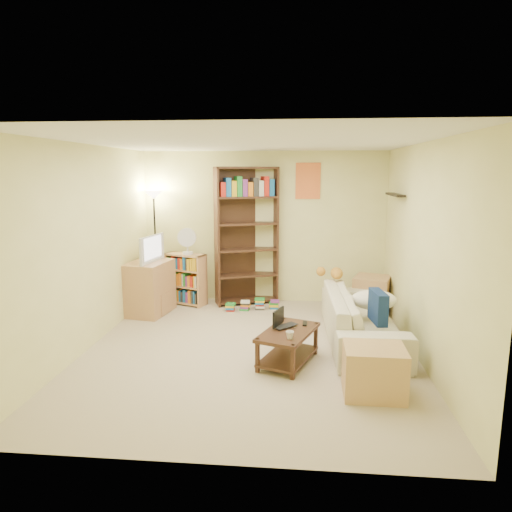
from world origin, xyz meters
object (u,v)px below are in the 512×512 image
(end_cabinet, at_px, (374,371))
(desk_fan, at_px, (187,240))
(short_bookshelf, at_px, (186,279))
(tall_bookshelf, at_px, (246,233))
(mug, at_px, (290,335))
(side_table, at_px, (372,295))
(floor_lamp, at_px, (154,213))
(television, at_px, (148,249))
(sofa, at_px, (361,318))
(tv_stand, at_px, (149,288))
(laptop, at_px, (288,327))
(tabby_cat, at_px, (334,273))
(coffee_table, at_px, (288,343))

(end_cabinet, bearing_deg, desk_fan, 131.60)
(short_bookshelf, bearing_deg, end_cabinet, -27.24)
(tall_bookshelf, height_order, end_cabinet, tall_bookshelf)
(mug, distance_m, tall_bookshelf, 2.86)
(tall_bookshelf, xyz_separation_m, side_table, (1.99, -0.41, -0.89))
(side_table, height_order, end_cabinet, side_table)
(short_bookshelf, distance_m, floor_lamp, 1.21)
(mug, height_order, floor_lamp, floor_lamp)
(television, bearing_deg, desk_fan, -35.06)
(mug, bearing_deg, sofa, 48.80)
(television, xyz_separation_m, floor_lamp, (-0.10, 0.70, 0.47))
(tv_stand, relative_size, tall_bookshelf, 0.36)
(laptop, distance_m, end_cabinet, 1.15)
(sofa, height_order, side_table, sofa)
(short_bookshelf, xyz_separation_m, floor_lamp, (-0.54, 0.16, 1.07))
(tv_stand, xyz_separation_m, end_cabinet, (3.03, -2.37, -0.16))
(laptop, height_order, short_bookshelf, short_bookshelf)
(tv_stand, distance_m, television, 0.61)
(laptop, xyz_separation_m, side_table, (1.24, 1.90, -0.11))
(tabby_cat, distance_m, floor_lamp, 3.10)
(tv_stand, bearing_deg, laptop, -26.71)
(floor_lamp, bearing_deg, mug, -48.96)
(tabby_cat, xyz_separation_m, short_bookshelf, (-2.36, 0.63, -0.29))
(tv_stand, xyz_separation_m, floor_lamp, (-0.10, 0.70, 1.08))
(sofa, relative_size, short_bookshelf, 2.58)
(sofa, xyz_separation_m, mug, (-0.90, -1.03, 0.11))
(sofa, distance_m, desk_fan, 3.07)
(television, xyz_separation_m, side_table, (3.42, 0.29, -0.72))
(laptop, xyz_separation_m, floor_lamp, (-2.28, 2.31, 1.09))
(sofa, distance_m, end_cabinet, 1.46)
(sofa, relative_size, desk_fan, 5.07)
(tall_bookshelf, xyz_separation_m, floor_lamp, (-1.53, 0.00, 0.30))
(tall_bookshelf, height_order, floor_lamp, tall_bookshelf)
(short_bookshelf, distance_m, side_table, 2.99)
(desk_fan, bearing_deg, floor_lamp, 161.10)
(laptop, distance_m, floor_lamp, 3.42)
(mug, relative_size, floor_lamp, 0.06)
(sofa, height_order, laptop, sofa)
(tabby_cat, bearing_deg, tall_bookshelf, 150.08)
(mug, height_order, desk_fan, desk_fan)
(floor_lamp, bearing_deg, television, -81.82)
(floor_lamp, bearing_deg, laptop, -45.37)
(television, height_order, tall_bookshelf, tall_bookshelf)
(floor_lamp, xyz_separation_m, side_table, (3.52, -0.41, -1.20))
(tabby_cat, xyz_separation_m, tv_stand, (-2.80, 0.09, -0.31))
(tall_bookshelf, bearing_deg, mug, -93.98)
(desk_fan, xyz_separation_m, floor_lamp, (-0.59, 0.20, 0.41))
(coffee_table, height_order, laptop, laptop)
(laptop, xyz_separation_m, desk_fan, (-1.69, 2.11, 0.68))
(side_table, bearing_deg, floor_lamp, 173.41)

